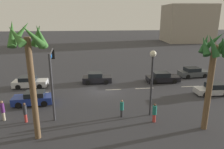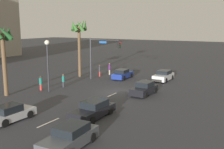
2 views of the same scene
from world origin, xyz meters
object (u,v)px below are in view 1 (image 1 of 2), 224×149
at_px(streetlamp, 152,71).
at_px(pedestrian_2, 25,112).
at_px(pedestrian_1, 3,110).
at_px(palm_tree_1, 213,58).
at_px(car_2, 33,98).
at_px(car_4, 162,77).
at_px(pedestrian_3, 154,112).
at_px(palm_tree_0, 29,53).
at_px(traffic_signal, 52,72).
at_px(building_2, 187,23).
at_px(car_0, 97,78).
at_px(car_1, 193,72).
at_px(car_5, 30,82).
at_px(pedestrian_0, 122,108).
at_px(car_3, 213,89).

relative_size(streetlamp, pedestrian_2, 3.36).
height_order(pedestrian_1, palm_tree_1, palm_tree_1).
relative_size(car_2, pedestrian_1, 2.18).
height_order(car_4, pedestrian_3, pedestrian_3).
bearing_deg(palm_tree_0, traffic_signal, -99.25).
relative_size(traffic_signal, palm_tree_0, 0.68).
height_order(car_2, car_4, car_4).
bearing_deg(pedestrian_1, building_2, -128.53).
xyz_separation_m(streetlamp, palm_tree_0, (9.52, 2.65, 2.25)).
xyz_separation_m(streetlamp, pedestrian_3, (0.03, 1.32, -3.34)).
bearing_deg(car_0, car_1, -175.19).
relative_size(palm_tree_0, building_2, 0.56).
bearing_deg(car_2, streetlamp, 161.66).
relative_size(car_0, car_2, 0.99).
relative_size(car_5, streetlamp, 0.70).
height_order(traffic_signal, palm_tree_1, palm_tree_1).
distance_m(car_4, pedestrian_1, 19.90).
bearing_deg(traffic_signal, building_2, -126.21).
bearing_deg(palm_tree_1, building_2, -114.56).
distance_m(car_4, streetlamp, 11.16).
xyz_separation_m(car_2, pedestrian_0, (-8.68, 3.82, 0.22)).
xyz_separation_m(car_1, car_2, (21.54, 7.66, -0.02)).
relative_size(car_3, pedestrian_0, 2.40).
relative_size(car_4, pedestrian_3, 2.61).
relative_size(car_3, streetlamp, 0.65).
distance_m(car_3, pedestrian_0, 12.29).
relative_size(car_3, pedestrian_1, 2.14).
relative_size(car_1, building_2, 0.29).
bearing_deg(palm_tree_1, pedestrian_2, -10.69).
distance_m(car_5, building_2, 62.63).
bearing_deg(car_1, car_2, 19.58).
relative_size(pedestrian_2, palm_tree_1, 0.23).
height_order(car_5, palm_tree_0, palm_tree_0).
bearing_deg(palm_tree_0, pedestrian_1, -41.41).
xyz_separation_m(car_0, palm_tree_0, (5.05, 12.84, 5.83)).
distance_m(streetlamp, palm_tree_0, 10.14).
bearing_deg(palm_tree_1, palm_tree_0, -0.80).
relative_size(streetlamp, pedestrian_0, 3.67).
distance_m(car_3, pedestrian_1, 22.27).
xyz_separation_m(car_2, palm_tree_1, (-15.06, 6.60, 5.23)).
bearing_deg(car_0, car_2, 43.05).
height_order(car_3, palm_tree_0, palm_tree_0).
bearing_deg(car_0, pedestrian_0, 99.96).
bearing_deg(palm_tree_0, building_2, -124.60).
bearing_deg(streetlamp, palm_tree_0, 15.57).
xyz_separation_m(car_1, pedestrian_3, (10.22, 12.75, 0.24)).
xyz_separation_m(car_2, car_5, (1.77, -5.65, 0.01)).
relative_size(car_2, building_2, 0.26).
xyz_separation_m(traffic_signal, streetlamp, (-8.83, 1.59, 0.20)).
bearing_deg(building_2, palm_tree_0, 59.58).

